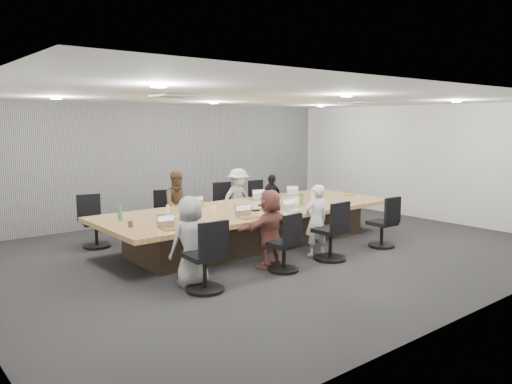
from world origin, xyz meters
TOP-DOWN VIEW (x-y plane):
  - floor at (0.00, 0.00)m, footprint 10.00×8.00m
  - ceiling at (0.00, 0.00)m, footprint 10.00×8.00m
  - wall_back at (0.00, 4.00)m, footprint 10.00×0.00m
  - wall_front at (0.00, -4.00)m, footprint 10.00×0.00m
  - wall_right at (5.00, 0.00)m, footprint 0.00×8.00m
  - curtain at (0.00, 3.92)m, footprint 9.80×0.04m
  - conference_table at (0.00, 0.50)m, footprint 6.00×2.20m
  - chair_0 at (-2.46, 2.20)m, footprint 0.64×0.64m
  - chair_1 at (-0.86, 2.20)m, footprint 0.60×0.60m
  - chair_2 at (0.67, 2.20)m, footprint 0.65×0.65m
  - chair_3 at (1.64, 2.20)m, footprint 0.54×0.54m
  - chair_4 at (-2.23, -1.20)m, footprint 0.61×0.61m
  - chair_5 at (-0.72, -1.20)m, footprint 0.56×0.56m
  - chair_6 at (0.37, -1.20)m, footprint 0.62×0.62m
  - chair_7 at (1.81, -1.20)m, footprint 0.54×0.54m
  - person_1 at (-0.86, 1.85)m, footprint 0.79×0.68m
  - laptop_1 at (-0.86, 1.30)m, footprint 0.30×0.21m
  - person_2 at (0.67, 1.85)m, footprint 0.90×0.54m
  - laptop_2 at (0.67, 1.30)m, footprint 0.34×0.26m
  - person_3 at (1.64, 1.85)m, footprint 0.70×0.32m
  - laptop_3 at (1.64, 1.30)m, footprint 0.33×0.26m
  - person_4 at (-2.23, -0.85)m, footprint 0.66×0.45m
  - laptop_4 at (-2.23, -0.30)m, footprint 0.32×0.25m
  - person_5 at (-0.72, -0.85)m, footprint 1.24×0.54m
  - laptop_5 at (-0.72, -0.30)m, footprint 0.34×0.25m
  - person_6 at (0.37, -0.85)m, footprint 0.51×0.38m
  - laptop_6 at (0.37, -0.30)m, footprint 0.31×0.22m
  - bottle_green_left at (-2.55, 0.88)m, footprint 0.09×0.09m
  - bottle_green_right at (0.87, 0.05)m, footprint 0.09×0.09m
  - bottle_clear at (-1.73, 0.73)m, footprint 0.08×0.08m
  - cup_white_far at (-0.81, 0.64)m, footprint 0.09×0.09m
  - cup_white_near at (1.78, 0.63)m, footprint 0.10×0.10m
  - mug_brown at (-2.65, 0.26)m, footprint 0.10×0.10m
  - mic_left at (-0.21, 0.15)m, footprint 0.15×0.12m
  - mic_right at (0.26, 0.53)m, footprint 0.16×0.13m
  - stapler at (0.08, -0.10)m, footprint 0.17×0.06m
  - canvas_bag at (1.98, 0.66)m, footprint 0.29×0.27m
  - snack_packet at (2.65, 0.32)m, footprint 0.21×0.15m

SIDE VIEW (x-z plane):
  - floor at x=0.00m, z-range 0.00..0.00m
  - chair_1 at x=-0.86m, z-range 0.00..0.73m
  - chair_5 at x=-0.72m, z-range 0.00..0.74m
  - chair_3 at x=1.64m, z-range 0.00..0.77m
  - chair_7 at x=1.81m, z-range 0.00..0.77m
  - conference_table at x=0.00m, z-range 0.03..0.77m
  - chair_0 at x=-2.46m, z-range 0.00..0.81m
  - chair_2 at x=0.67m, z-range 0.00..0.81m
  - chair_4 at x=-2.23m, z-range 0.00..0.86m
  - chair_6 at x=0.37m, z-range 0.00..0.87m
  - person_3 at x=1.64m, z-range 0.00..1.16m
  - person_6 at x=0.37m, z-range 0.00..1.28m
  - person_5 at x=-0.72m, z-range 0.00..1.29m
  - person_4 at x=-2.23m, z-range 0.00..1.32m
  - person_2 at x=0.67m, z-range 0.00..1.36m
  - person_1 at x=-0.86m, z-range 0.00..1.39m
  - laptop_1 at x=-0.86m, z-range 0.74..0.76m
  - laptop_2 at x=0.67m, z-range 0.74..0.76m
  - laptop_3 at x=1.64m, z-range 0.74..0.76m
  - laptop_4 at x=-2.23m, z-range 0.74..0.76m
  - laptop_5 at x=-0.72m, z-range 0.74..0.76m
  - laptop_6 at x=0.37m, z-range 0.74..0.76m
  - mic_left at x=-0.21m, z-range 0.74..0.77m
  - mic_right at x=0.26m, z-range 0.74..0.77m
  - snack_packet at x=2.65m, z-range 0.74..0.78m
  - stapler at x=0.08m, z-range 0.74..0.80m
  - mug_brown at x=-2.65m, z-range 0.74..0.84m
  - cup_white_near at x=1.78m, z-range 0.74..0.84m
  - cup_white_far at x=-0.81m, z-range 0.74..0.84m
  - canvas_bag at x=1.98m, z-range 0.74..0.87m
  - bottle_clear at x=-1.73m, z-range 0.74..0.94m
  - bottle_green_right at x=0.87m, z-range 0.74..0.98m
  - bottle_green_left at x=-2.55m, z-range 0.74..1.01m
  - wall_back at x=0.00m, z-range 0.00..2.80m
  - wall_front at x=0.00m, z-range 0.00..2.80m
  - wall_right at x=5.00m, z-range 0.00..2.80m
  - curtain at x=0.00m, z-range 0.00..2.80m
  - ceiling at x=0.00m, z-range 2.80..2.80m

